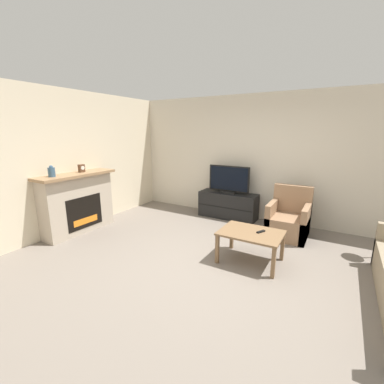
% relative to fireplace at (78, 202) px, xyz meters
% --- Properties ---
extents(ground_plane, '(24.00, 24.00, 0.00)m').
position_rel_fireplace_xyz_m(ground_plane, '(2.91, 0.12, -0.59)').
color(ground_plane, slate).
extents(wall_back, '(12.00, 0.06, 2.70)m').
position_rel_fireplace_xyz_m(wall_back, '(2.91, 2.54, 0.76)').
color(wall_back, beige).
rests_on(wall_back, ground).
extents(wall_left, '(0.06, 12.00, 2.70)m').
position_rel_fireplace_xyz_m(wall_left, '(-0.22, 0.12, 0.76)').
color(wall_left, beige).
rests_on(wall_left, ground).
extents(fireplace, '(0.50, 1.49, 1.16)m').
position_rel_fireplace_xyz_m(fireplace, '(0.00, 0.00, 0.00)').
color(fireplace, '#B7A893').
rests_on(fireplace, ground).
extents(mantel_vase_left, '(0.11, 0.11, 0.20)m').
position_rel_fireplace_xyz_m(mantel_vase_left, '(0.02, -0.45, 0.66)').
color(mantel_vase_left, '#385670').
rests_on(mantel_vase_left, fireplace).
extents(mantel_clock, '(0.08, 0.11, 0.15)m').
position_rel_fireplace_xyz_m(mantel_clock, '(0.02, 0.15, 0.65)').
color(mantel_clock, brown).
rests_on(mantel_clock, fireplace).
extents(tv_stand, '(1.31, 0.45, 0.58)m').
position_rel_fireplace_xyz_m(tv_stand, '(2.20, 2.25, -0.30)').
color(tv_stand, black).
rests_on(tv_stand, ground).
extents(tv, '(0.94, 0.18, 0.61)m').
position_rel_fireplace_xyz_m(tv, '(2.20, 2.25, 0.27)').
color(tv, black).
rests_on(tv, tv_stand).
extents(armchair, '(0.70, 0.76, 0.93)m').
position_rel_fireplace_xyz_m(armchair, '(3.58, 1.84, -0.29)').
color(armchair, '#937051').
rests_on(armchair, ground).
extents(coffee_table, '(0.90, 0.66, 0.48)m').
position_rel_fireplace_xyz_m(coffee_table, '(3.28, 0.52, -0.18)').
color(coffee_table, brown).
rests_on(coffee_table, ground).
extents(remote, '(0.10, 0.15, 0.02)m').
position_rel_fireplace_xyz_m(remote, '(3.41, 0.58, -0.10)').
color(remote, black).
rests_on(remote, coffee_table).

